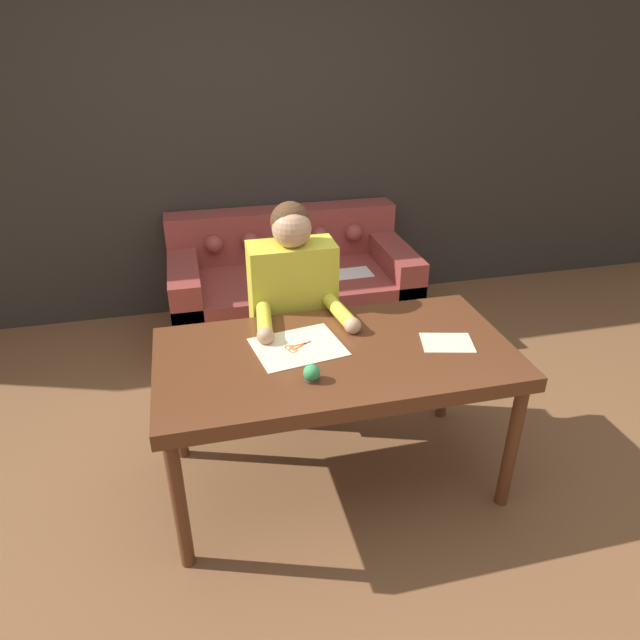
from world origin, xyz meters
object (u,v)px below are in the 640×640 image
(couch, at_px, (291,289))
(person, at_px, (294,318))
(scissors, at_px, (301,345))
(dining_table, at_px, (336,365))
(pin_cushion, at_px, (312,374))

(couch, relative_size, person, 1.34)
(person, relative_size, scissors, 5.27)
(dining_table, bearing_deg, person, 99.14)
(couch, bearing_deg, dining_table, -93.56)
(person, height_order, scissors, person)
(person, bearing_deg, couch, 80.17)
(dining_table, height_order, pin_cushion, pin_cushion)
(dining_table, relative_size, scissors, 6.63)
(pin_cushion, bearing_deg, couch, 82.01)
(person, distance_m, scissors, 0.47)
(person, bearing_deg, pin_cushion, -95.24)
(person, height_order, pin_cushion, person)
(couch, bearing_deg, person, -99.83)
(scissors, bearing_deg, pin_cushion, -93.13)
(dining_table, relative_size, person, 1.26)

